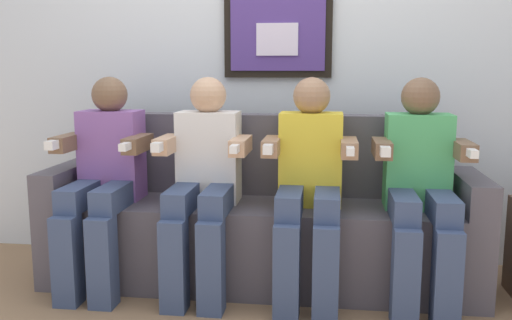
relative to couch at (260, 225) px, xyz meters
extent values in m
plane|color=#8C6B4C|center=(0.00, -0.33, -0.31)|extent=(6.11, 6.11, 0.00)
cube|color=silver|center=(0.00, 0.44, 0.99)|extent=(4.70, 0.05, 2.60)
cube|color=black|center=(0.05, 0.40, 1.04)|extent=(0.63, 0.03, 0.50)
cube|color=#4C337F|center=(0.05, 0.38, 1.04)|extent=(0.55, 0.02, 0.42)
cube|color=silver|center=(0.05, 0.37, 1.01)|extent=(0.24, 0.02, 0.18)
cube|color=#514C56|center=(0.00, -0.04, -0.09)|extent=(2.02, 0.58, 0.45)
cube|color=#514C56|center=(0.00, 0.18, 0.36)|extent=(2.02, 0.14, 0.45)
cube|color=#514C56|center=(-1.08, -0.04, 0.00)|extent=(0.14, 0.58, 0.62)
cube|color=#514C56|center=(1.08, -0.04, 0.00)|extent=(0.14, 0.58, 0.62)
cube|color=#8C59A5|center=(-0.81, -0.05, 0.38)|extent=(0.32, 0.20, 0.48)
sphere|color=brown|center=(-0.81, -0.05, 0.70)|extent=(0.19, 0.19, 0.19)
cube|color=#38476B|center=(-0.90, -0.25, 0.20)|extent=(0.12, 0.40, 0.12)
cube|color=#38476B|center=(-0.72, -0.25, 0.20)|extent=(0.12, 0.40, 0.12)
cube|color=#38476B|center=(-0.90, -0.45, -0.09)|extent=(0.12, 0.12, 0.45)
cube|color=#38476B|center=(-0.72, -0.45, -0.09)|extent=(0.12, 0.12, 0.45)
cube|color=brown|center=(-1.00, -0.17, 0.46)|extent=(0.08, 0.28, 0.08)
cube|color=brown|center=(-0.62, -0.17, 0.46)|extent=(0.08, 0.28, 0.08)
cube|color=white|center=(-0.62, -0.33, 0.47)|extent=(0.04, 0.13, 0.04)
cube|color=white|center=(-1.00, -0.33, 0.47)|extent=(0.04, 0.10, 0.04)
cube|color=white|center=(-0.27, -0.05, 0.38)|extent=(0.32, 0.20, 0.48)
sphere|color=tan|center=(-0.27, -0.05, 0.70)|extent=(0.19, 0.19, 0.19)
cube|color=#38476B|center=(-0.36, -0.25, 0.20)|extent=(0.12, 0.40, 0.12)
cube|color=#38476B|center=(-0.18, -0.25, 0.20)|extent=(0.12, 0.40, 0.12)
cube|color=#38476B|center=(-0.36, -0.45, -0.09)|extent=(0.12, 0.12, 0.45)
cube|color=#38476B|center=(-0.18, -0.45, -0.09)|extent=(0.12, 0.12, 0.45)
cube|color=tan|center=(-0.46, -0.17, 0.46)|extent=(0.08, 0.28, 0.08)
cube|color=tan|center=(-0.08, -0.17, 0.46)|extent=(0.08, 0.28, 0.08)
cube|color=white|center=(-0.08, -0.33, 0.47)|extent=(0.04, 0.13, 0.04)
cube|color=white|center=(-0.46, -0.33, 0.47)|extent=(0.04, 0.10, 0.04)
cube|color=yellow|center=(0.27, -0.05, 0.38)|extent=(0.32, 0.20, 0.48)
sphere|color=#9E7556|center=(0.27, -0.05, 0.70)|extent=(0.19, 0.19, 0.19)
cube|color=#38476B|center=(0.18, -0.25, 0.20)|extent=(0.12, 0.40, 0.12)
cube|color=#38476B|center=(0.36, -0.25, 0.20)|extent=(0.12, 0.40, 0.12)
cube|color=#38476B|center=(0.18, -0.45, -0.09)|extent=(0.12, 0.12, 0.45)
cube|color=#38476B|center=(0.36, -0.45, -0.09)|extent=(0.12, 0.12, 0.45)
cube|color=#9E7556|center=(0.08, -0.17, 0.46)|extent=(0.08, 0.28, 0.08)
cube|color=#9E7556|center=(0.46, -0.17, 0.46)|extent=(0.08, 0.28, 0.08)
cube|color=white|center=(0.46, -0.33, 0.47)|extent=(0.04, 0.13, 0.04)
cube|color=white|center=(0.08, -0.33, 0.47)|extent=(0.04, 0.10, 0.04)
cube|color=#4CB266|center=(0.81, -0.05, 0.38)|extent=(0.32, 0.20, 0.48)
sphere|color=brown|center=(0.81, -0.05, 0.70)|extent=(0.19, 0.19, 0.19)
cube|color=#38476B|center=(0.72, -0.25, 0.20)|extent=(0.12, 0.40, 0.12)
cube|color=#38476B|center=(0.90, -0.25, 0.20)|extent=(0.12, 0.40, 0.12)
cube|color=#38476B|center=(0.72, -0.45, -0.09)|extent=(0.12, 0.12, 0.45)
cube|color=#38476B|center=(0.90, -0.45, -0.09)|extent=(0.12, 0.12, 0.45)
cube|color=brown|center=(0.62, -0.17, 0.46)|extent=(0.08, 0.28, 0.08)
cube|color=brown|center=(1.00, -0.17, 0.46)|extent=(0.08, 0.28, 0.08)
cube|color=white|center=(1.00, -0.33, 0.47)|extent=(0.04, 0.13, 0.04)
cube|color=white|center=(0.62, -0.33, 0.47)|extent=(0.04, 0.10, 0.04)
camera|label=1|loc=(0.36, -2.90, 0.84)|focal=39.04mm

